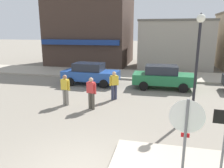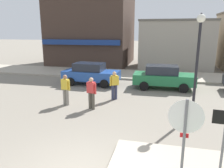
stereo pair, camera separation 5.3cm
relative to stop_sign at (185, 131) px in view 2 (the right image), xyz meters
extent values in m
cube|color=#A89E8C|center=(-2.67, 13.62, -1.44)|extent=(80.00, 4.00, 0.15)
cylinder|color=slate|center=(0.00, -0.01, -0.37)|extent=(0.07, 0.07, 2.30)
cylinder|color=red|center=(0.00, 0.01, 0.35)|extent=(0.76, 0.07, 0.76)
cylinder|color=white|center=(0.00, 0.00, 0.35)|extent=(0.82, 0.07, 0.82)
cube|color=red|center=(0.00, 0.01, -0.13)|extent=(0.20, 0.03, 0.11)
cylinder|color=slate|center=(0.90, 0.11, -0.47)|extent=(0.06, 0.06, 2.10)
cylinder|color=black|center=(0.87, 5.00, 0.58)|extent=(0.12, 0.12, 4.20)
cylinder|color=black|center=(0.87, 5.00, -1.40)|extent=(0.24, 0.24, 0.24)
sphere|color=white|center=(0.87, 5.00, 2.79)|extent=(0.36, 0.36, 0.36)
cone|color=black|center=(0.87, 5.00, 2.94)|extent=(0.32, 0.32, 0.18)
cube|color=#234C9E|center=(-5.56, 9.75, -0.85)|extent=(4.07, 1.87, 0.66)
cube|color=#1E232D|center=(-5.71, 9.76, -0.24)|extent=(2.14, 1.48, 0.56)
cylinder|color=black|center=(-4.29, 10.54, -1.22)|extent=(0.61, 0.21, 0.60)
cylinder|color=black|center=(-4.36, 8.85, -1.22)|extent=(0.61, 0.21, 0.60)
cylinder|color=black|center=(-6.77, 10.65, -1.22)|extent=(0.61, 0.21, 0.60)
cylinder|color=black|center=(-6.84, 8.95, -1.22)|extent=(0.61, 0.21, 0.60)
cube|color=#1E6B3D|center=(-0.45, 9.71, -0.85)|extent=(4.02, 1.76, 0.66)
cube|color=#1E232D|center=(-0.60, 9.70, -0.24)|extent=(2.10, 1.42, 0.56)
cylinder|color=black|center=(0.78, 10.57, -1.22)|extent=(0.60, 0.19, 0.60)
cylinder|color=black|center=(0.80, 8.87, -1.22)|extent=(0.60, 0.19, 0.60)
cylinder|color=black|center=(-1.70, 10.54, -1.22)|extent=(0.60, 0.19, 0.60)
cylinder|color=black|center=(-1.68, 8.84, -1.22)|extent=(0.60, 0.19, 0.60)
cylinder|color=#4C473D|center=(-3.83, 4.77, -1.09)|extent=(0.16, 0.16, 0.85)
cylinder|color=#4C473D|center=(-4.00, 4.82, -1.09)|extent=(0.16, 0.16, 0.85)
cube|color=#D13838|center=(-3.92, 4.79, -0.40)|extent=(0.40, 0.30, 0.54)
sphere|color=tan|center=(-3.92, 4.79, -0.02)|extent=(0.22, 0.22, 0.22)
cylinder|color=#D13838|center=(-3.69, 4.74, -0.45)|extent=(0.11, 0.11, 0.52)
cylinder|color=#D13838|center=(-4.14, 4.85, -0.45)|extent=(0.11, 0.11, 0.52)
cylinder|color=#2D334C|center=(-3.23, 6.54, -1.09)|extent=(0.16, 0.16, 0.85)
cylinder|color=#2D334C|center=(-3.08, 6.64, -1.09)|extent=(0.16, 0.16, 0.85)
cube|color=gold|center=(-3.16, 6.59, -0.40)|extent=(0.42, 0.38, 0.54)
sphere|color=tan|center=(-3.16, 6.59, -0.02)|extent=(0.22, 0.22, 0.22)
cylinder|color=gold|center=(-3.35, 6.46, -0.45)|extent=(0.13, 0.13, 0.52)
cylinder|color=gold|center=(-2.97, 6.72, -0.45)|extent=(0.13, 0.13, 0.52)
cylinder|color=gray|center=(-5.52, 5.12, -1.09)|extent=(0.16, 0.16, 0.85)
cylinder|color=gray|center=(-5.34, 5.08, -1.09)|extent=(0.16, 0.16, 0.85)
cube|color=gold|center=(-5.43, 5.10, -0.40)|extent=(0.40, 0.28, 0.54)
sphere|color=#9E7051|center=(-5.43, 5.10, -0.02)|extent=(0.22, 0.22, 0.22)
cylinder|color=gold|center=(-5.65, 5.15, -0.45)|extent=(0.11, 0.11, 0.52)
cylinder|color=gold|center=(-5.20, 5.06, -0.45)|extent=(0.11, 0.11, 0.52)
cube|color=#3D2D26|center=(-8.57, 19.78, 2.35)|extent=(8.44, 8.30, 7.73)
cube|color=navy|center=(-8.57, 15.47, 1.18)|extent=(8.02, 0.40, 0.50)
cube|color=#9E9384|center=(0.57, 18.87, 0.81)|extent=(7.03, 5.32, 4.66)
cube|color=#5E584F|center=(0.57, 18.87, 3.24)|extent=(7.17, 5.43, 0.20)
camera|label=1|loc=(-0.66, -5.02, 2.30)|focal=35.00mm
camera|label=2|loc=(-0.61, -5.01, 2.30)|focal=35.00mm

